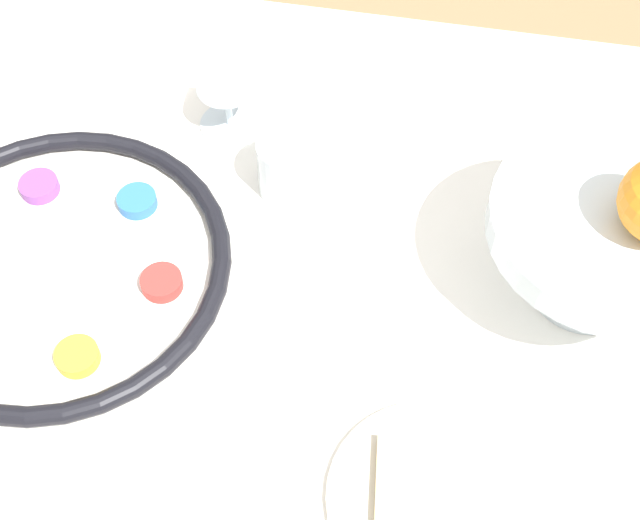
% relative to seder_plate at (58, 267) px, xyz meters
% --- Properties ---
extents(dining_table, '(1.13, 1.00, 0.71)m').
position_rel_seder_plate_xyz_m(dining_table, '(0.22, -0.04, -0.37)').
color(dining_table, white).
rests_on(dining_table, ground_plane).
extents(seder_plate, '(0.35, 0.35, 0.03)m').
position_rel_seder_plate_xyz_m(seder_plate, '(0.00, 0.00, 0.00)').
color(seder_plate, silver).
rests_on(seder_plate, dining_table).
extents(wine_glass, '(0.07, 0.07, 0.13)m').
position_rel_seder_plate_xyz_m(wine_glass, '(0.12, 0.23, 0.07)').
color(wine_glass, silver).
rests_on(wine_glass, dining_table).
extents(fruit_stand, '(0.23, 0.23, 0.13)m').
position_rel_seder_plate_xyz_m(fruit_stand, '(0.53, 0.08, 0.09)').
color(fruit_stand, silver).
rests_on(fruit_stand, dining_table).
extents(bread_plate, '(0.19, 0.19, 0.02)m').
position_rel_seder_plate_xyz_m(bread_plate, '(0.40, -0.17, -0.01)').
color(bread_plate, beige).
rests_on(bread_plate, dining_table).
extents(cup_near, '(0.07, 0.07, 0.07)m').
position_rel_seder_plate_xyz_m(cup_near, '(0.21, 0.16, 0.02)').
color(cup_near, silver).
rests_on(cup_near, dining_table).
extents(fork_left, '(0.07, 0.19, 0.01)m').
position_rel_seder_plate_xyz_m(fork_left, '(0.02, 0.29, -0.01)').
color(fork_left, silver).
rests_on(fork_left, dining_table).
extents(fork_right, '(0.06, 0.19, 0.01)m').
position_rel_seder_plate_xyz_m(fork_right, '(0.05, 0.29, -0.01)').
color(fork_right, silver).
rests_on(fork_right, dining_table).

